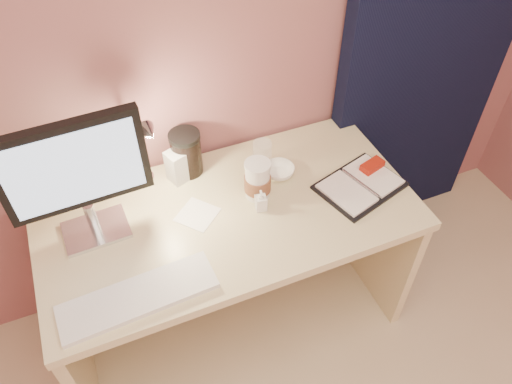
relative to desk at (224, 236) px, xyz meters
name	(u,v)px	position (x,y,z in m)	size (l,w,h in m)	color
room	(418,25)	(0.95, 0.24, 0.63)	(3.50, 3.50, 3.50)	#C6B28E
desk	(224,236)	(0.00, 0.00, 0.00)	(1.40, 0.70, 0.73)	beige
monitor	(76,173)	(-0.47, 0.02, 0.52)	(0.46, 0.17, 0.49)	silver
keyboard	(139,297)	(-0.39, -0.31, 0.24)	(0.50, 0.15, 0.02)	white
planner	(361,183)	(0.53, -0.14, 0.24)	(0.37, 0.31, 0.05)	black
paper_c	(197,215)	(-0.11, -0.04, 0.23)	(0.13, 0.13, 0.00)	white
coffee_cup	(258,181)	(0.13, -0.03, 0.30)	(0.10, 0.10, 0.16)	white
clear_cup	(262,156)	(0.21, 0.10, 0.29)	(0.08, 0.08, 0.13)	white
bowl	(279,171)	(0.26, 0.04, 0.24)	(0.12, 0.12, 0.04)	white
lotion_bottle	(261,200)	(0.12, -0.10, 0.27)	(0.04, 0.04, 0.09)	white
dark_jar	(187,155)	(-0.07, 0.20, 0.31)	(0.12, 0.12, 0.17)	black
product_box	(179,165)	(-0.11, 0.17, 0.29)	(0.09, 0.07, 0.14)	silver
desk_lamp	(133,151)	(-0.27, 0.13, 0.46)	(0.12, 0.23, 0.37)	silver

